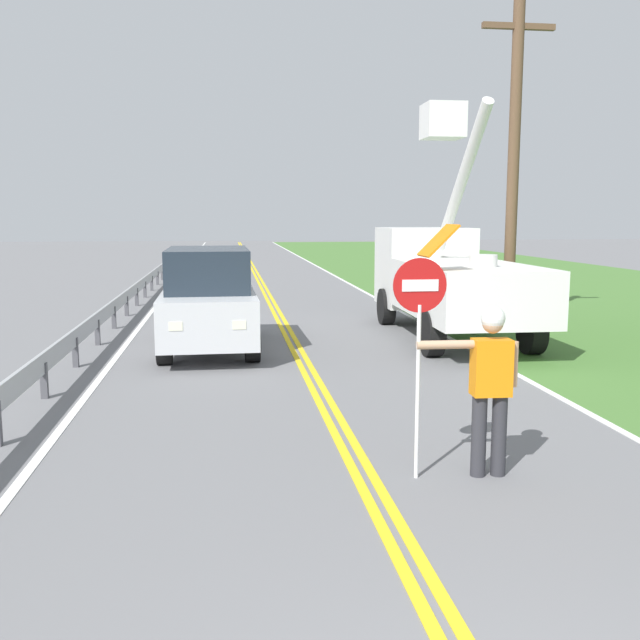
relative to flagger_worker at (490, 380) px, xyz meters
The scene contains 11 objects.
grass_verge_right 18.26m from the flagger_worker, 55.62° to the left, with size 16.00×110.00×0.01m, color #477533.
centerline_yellow_left 15.15m from the flagger_worker, 95.29° to the left, with size 0.11×110.00×0.01m, color yellow.
centerline_yellow_right 15.13m from the flagger_worker, 94.61° to the left, with size 0.11×110.00×0.01m, color yellow.
edge_line_right 15.26m from the flagger_worker, 81.32° to the left, with size 0.12×110.00×0.01m, color silver.
edge_line_left 15.86m from the flagger_worker, 108.05° to the left, with size 0.12×110.00×0.01m, color silver.
flagger_worker is the anchor object (origin of this frame).
stop_sign_paddle 1.02m from the flagger_worker, behind, with size 0.56×0.04×2.33m.
utility_bucket_truck 9.25m from the flagger_worker, 75.32° to the left, with size 2.74×6.84×5.35m.
oncoming_suv_nearest 8.35m from the flagger_worker, 111.79° to the left, with size 1.97×4.63×2.10m.
utility_pole_near 11.26m from the flagger_worker, 66.65° to the left, with size 1.80×0.28×7.83m.
guardrail_left_shoulder 13.21m from the flagger_worker, 114.64° to the left, with size 0.10×32.00×0.71m.
Camera 1 is at (-1.42, -2.02, 2.74)m, focal length 39.78 mm.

